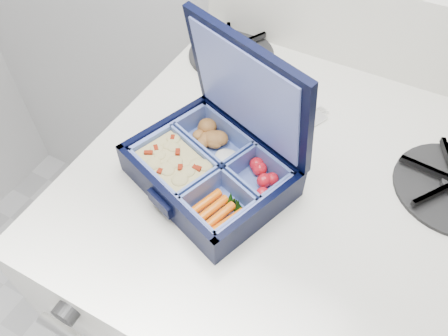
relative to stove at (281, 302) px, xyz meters
The scene contains 4 objects.
stove is the anchor object (origin of this frame).
bento_box 0.54m from the stove, 144.16° to the right, with size 0.21×0.17×0.05m, color black, non-canonical shape.
burner_grate_rear 0.59m from the stove, 141.33° to the left, with size 0.16×0.16×0.02m, color black.
fork 0.51m from the stove, 167.46° to the left, with size 0.03×0.20×0.01m, color silver, non-canonical shape.
Camera 1 is at (-0.43, 1.22, 1.50)m, focal length 35.00 mm.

